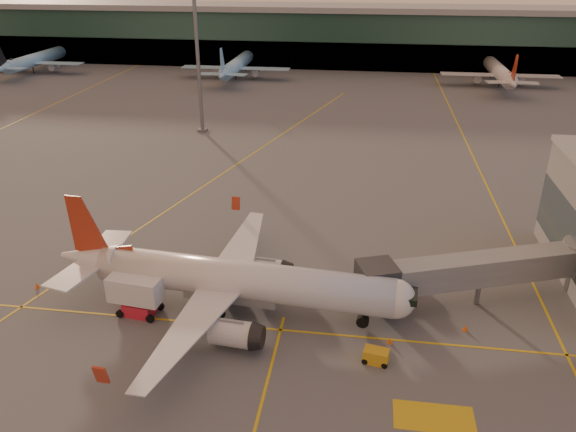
# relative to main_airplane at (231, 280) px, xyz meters

# --- Properties ---
(ground) EXTENTS (600.00, 600.00, 0.00)m
(ground) POSITION_rel_main_airplane_xyz_m (0.12, -7.41, -3.44)
(ground) COLOR #4C4F54
(ground) RESTS_ON ground
(taxi_markings) EXTENTS (100.12, 173.00, 0.01)m
(taxi_markings) POSITION_rel_main_airplane_xyz_m (-7.20, 37.08, -3.44)
(taxi_markings) COLOR gold
(taxi_markings) RESTS_ON ground
(terminal) EXTENTS (400.00, 20.00, 17.60)m
(terminal) POSITION_rel_main_airplane_xyz_m (0.12, 134.38, 5.32)
(terminal) COLOR #19382D
(terminal) RESTS_ON ground
(mast_west_near) EXTENTS (2.40, 2.40, 25.60)m
(mast_west_near) POSITION_rel_main_airplane_xyz_m (-19.88, 58.59, 11.42)
(mast_west_near) COLOR slate
(mast_west_near) RESTS_ON ground
(distant_aircraft_row) EXTENTS (350.00, 34.00, 13.00)m
(distant_aircraft_row) POSITION_rel_main_airplane_xyz_m (10.95, 110.59, -3.44)
(distant_aircraft_row) COLOR #8AC3E7
(distant_aircraft_row) RESTS_ON ground
(main_airplane) EXTENTS (35.12, 31.69, 10.59)m
(main_airplane) POSITION_rel_main_airplane_xyz_m (0.00, 0.00, 0.00)
(main_airplane) COLOR silver
(main_airplane) RESTS_ON ground
(jet_bridge) EXTENTS (24.89, 11.66, 5.43)m
(jet_bridge) POSITION_rel_main_airplane_xyz_m (24.85, 5.19, 0.24)
(jet_bridge) COLOR slate
(jet_bridge) RESTS_ON ground
(catering_truck) EXTENTS (5.28, 2.83, 3.92)m
(catering_truck) POSITION_rel_main_airplane_xyz_m (-8.80, -1.75, -1.21)
(catering_truck) COLOR red
(catering_truck) RESTS_ON ground
(gpu_cart) EXTENTS (2.33, 1.64, 1.25)m
(gpu_cart) POSITION_rel_main_airplane_xyz_m (13.79, -5.69, -2.83)
(gpu_cart) COLOR gold
(gpu_cart) RESTS_ON ground
(pushback_tug) EXTENTS (4.01, 2.57, 1.93)m
(pushback_tug) POSITION_rel_main_airplane_xyz_m (16.25, 6.50, -2.66)
(pushback_tug) COLOR black
(pushback_tug) RESTS_ON ground
(cone_nose) EXTENTS (0.47, 0.47, 0.60)m
(cone_nose) POSITION_rel_main_airplane_xyz_m (21.90, -0.05, -3.15)
(cone_nose) COLOR #EB560C
(cone_nose) RESTS_ON ground
(cone_tail) EXTENTS (0.46, 0.46, 0.58)m
(cone_tail) POSITION_rel_main_airplane_xyz_m (-20.95, 1.08, -3.16)
(cone_tail) COLOR #EB560C
(cone_tail) RESTS_ON ground
(cone_wing_left) EXTENTS (0.47, 0.47, 0.59)m
(cone_wing_left) POSITION_rel_main_airplane_xyz_m (-2.19, 18.30, -3.16)
(cone_wing_left) COLOR #EB560C
(cone_wing_left) RESTS_ON ground
(cone_fwd) EXTENTS (0.45, 0.45, 0.57)m
(cone_fwd) POSITION_rel_main_airplane_xyz_m (15.01, -2.93, -3.17)
(cone_fwd) COLOR #EB560C
(cone_fwd) RESTS_ON ground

